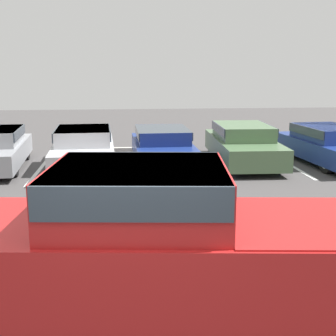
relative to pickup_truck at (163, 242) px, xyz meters
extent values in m
plane|color=#423F3F|center=(-0.42, -0.52, -0.93)|extent=(60.00, 60.00, 0.00)
cube|color=white|center=(-3.01, 8.96, -0.93)|extent=(0.12, 4.71, 0.01)
cube|color=white|center=(-0.40, 8.96, -0.93)|extent=(0.12, 4.71, 0.01)
cube|color=white|center=(2.21, 8.96, -0.93)|extent=(0.12, 4.71, 0.01)
cube|color=white|center=(4.82, 8.96, -0.93)|extent=(0.12, 4.71, 0.01)
cube|color=#A51919|center=(-0.01, 0.00, -0.20)|extent=(6.05, 2.67, 0.95)
cube|color=#A51919|center=(-0.30, 0.03, 0.61)|extent=(2.30, 2.10, 0.68)
cube|color=#2D3842|center=(-0.30, 0.03, 0.77)|extent=(2.27, 2.16, 0.37)
cube|color=#A51919|center=(1.83, -0.20, 0.23)|extent=(2.37, 2.19, 0.14)
cylinder|color=black|center=(1.83, 0.67, -0.51)|extent=(0.87, 0.38, 0.85)
cylinder|color=#ADADB2|center=(1.83, 0.67, -0.51)|extent=(0.50, 0.35, 0.47)
cylinder|color=black|center=(1.65, -1.04, -0.51)|extent=(0.87, 0.38, 0.85)
cylinder|color=#ADADB2|center=(1.65, -1.04, -0.51)|extent=(0.50, 0.35, 0.47)
cylinder|color=black|center=(-1.67, 1.05, -0.51)|extent=(0.87, 0.38, 0.85)
cylinder|color=#ADADB2|center=(-1.67, 1.05, -0.51)|extent=(0.50, 0.35, 0.47)
cylinder|color=black|center=(-3.57, 7.83, -0.61)|extent=(0.25, 0.65, 0.64)
cylinder|color=#ADADB2|center=(-3.57, 7.83, -0.61)|extent=(0.24, 0.36, 0.35)
cylinder|color=black|center=(-3.73, 10.39, -0.61)|extent=(0.25, 0.65, 0.64)
cylinder|color=#ADADB2|center=(-3.73, 10.39, -0.61)|extent=(0.24, 0.36, 0.35)
cube|color=#B7BABF|center=(-1.66, 8.76, -0.46)|extent=(1.97, 4.50, 0.62)
cube|color=#B7BABF|center=(-1.67, 8.84, 0.08)|extent=(1.67, 2.37, 0.45)
cube|color=#2D3842|center=(-1.67, 8.84, 0.17)|extent=(1.74, 2.33, 0.27)
cylinder|color=black|center=(-0.85, 7.50, -0.63)|extent=(0.26, 0.62, 0.61)
cylinder|color=#ADADB2|center=(-0.85, 7.50, -0.63)|extent=(0.26, 0.35, 0.34)
cylinder|color=black|center=(-2.37, 7.44, -0.63)|extent=(0.26, 0.62, 0.61)
cylinder|color=#ADADB2|center=(-2.37, 7.44, -0.63)|extent=(0.26, 0.35, 0.34)
cylinder|color=black|center=(-0.96, 10.07, -0.63)|extent=(0.26, 0.62, 0.61)
cylinder|color=#ADADB2|center=(-0.96, 10.07, -0.63)|extent=(0.26, 0.35, 0.34)
cylinder|color=black|center=(-2.48, 10.01, -0.63)|extent=(0.26, 0.62, 0.61)
cylinder|color=#ADADB2|center=(-2.48, 10.01, -0.63)|extent=(0.26, 0.35, 0.34)
cube|color=navy|center=(0.77, 9.03, -0.47)|extent=(1.83, 4.34, 0.57)
cube|color=navy|center=(0.77, 9.12, 0.02)|extent=(1.58, 2.27, 0.41)
cube|color=#2D3842|center=(0.77, 9.12, 0.11)|extent=(1.65, 2.23, 0.25)
cylinder|color=black|center=(1.54, 7.80, -0.61)|extent=(0.23, 0.66, 0.65)
cylinder|color=#ADADB2|center=(1.54, 7.80, -0.61)|extent=(0.24, 0.36, 0.36)
cylinder|color=black|center=(0.05, 7.77, -0.61)|extent=(0.23, 0.66, 0.65)
cylinder|color=#ADADB2|center=(0.05, 7.77, -0.61)|extent=(0.24, 0.36, 0.36)
cylinder|color=black|center=(1.50, 10.30, -0.61)|extent=(0.23, 0.66, 0.65)
cylinder|color=#ADADB2|center=(1.50, 10.30, -0.61)|extent=(0.24, 0.36, 0.36)
cylinder|color=black|center=(0.00, 10.27, -0.61)|extent=(0.23, 0.66, 0.65)
cylinder|color=#ADADB2|center=(0.00, 10.27, -0.61)|extent=(0.24, 0.36, 0.36)
cube|color=#4C6B47|center=(3.37, 9.10, -0.44)|extent=(1.95, 4.72, 0.63)
cube|color=#4C6B47|center=(3.38, 9.19, 0.10)|extent=(1.66, 2.48, 0.44)
cube|color=#2D3842|center=(3.38, 9.19, 0.19)|extent=(1.73, 2.43, 0.27)
cylinder|color=black|center=(4.10, 7.72, -0.62)|extent=(0.24, 0.64, 0.63)
cylinder|color=#ADADB2|center=(4.10, 7.72, -0.62)|extent=(0.24, 0.35, 0.35)
cylinder|color=black|center=(2.56, 7.77, -0.62)|extent=(0.24, 0.64, 0.63)
cylinder|color=#ADADB2|center=(2.56, 7.77, -0.62)|extent=(0.24, 0.35, 0.35)
cylinder|color=black|center=(4.19, 10.42, -0.62)|extent=(0.24, 0.64, 0.63)
cylinder|color=#ADADB2|center=(4.19, 10.42, -0.62)|extent=(0.24, 0.35, 0.35)
cylinder|color=black|center=(2.65, 10.47, -0.62)|extent=(0.24, 0.64, 0.63)
cylinder|color=#ADADB2|center=(2.65, 10.47, -0.62)|extent=(0.24, 0.35, 0.35)
cube|color=navy|center=(6.09, 8.77, -0.46)|extent=(2.13, 4.64, 0.58)
cube|color=navy|center=(6.08, 8.85, 0.05)|extent=(1.73, 2.47, 0.44)
cube|color=#2D3842|center=(6.08, 8.85, 0.14)|extent=(1.79, 2.43, 0.27)
cylinder|color=black|center=(5.47, 7.40, -0.61)|extent=(0.27, 0.66, 0.64)
cylinder|color=#ADADB2|center=(5.47, 7.40, -0.61)|extent=(0.25, 0.37, 0.35)
cylinder|color=black|center=(6.71, 10.13, -0.61)|extent=(0.27, 0.66, 0.64)
cylinder|color=#ADADB2|center=(6.71, 10.13, -0.61)|extent=(0.25, 0.37, 0.35)
cylinder|color=black|center=(5.23, 10.00, -0.61)|extent=(0.27, 0.66, 0.64)
cylinder|color=#ADADB2|center=(5.23, 10.00, -0.61)|extent=(0.25, 0.37, 0.35)
cube|color=#B7B2A8|center=(-0.24, 11.67, -0.86)|extent=(1.74, 0.20, 0.14)
camera|label=1|loc=(-0.48, -5.44, 2.11)|focal=50.00mm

